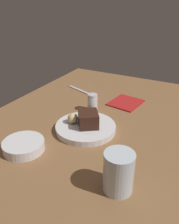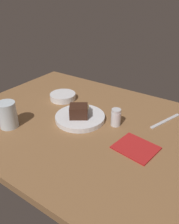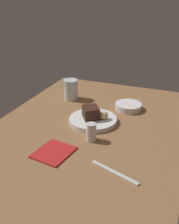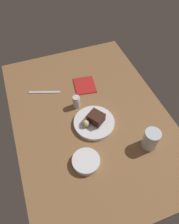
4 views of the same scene
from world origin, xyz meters
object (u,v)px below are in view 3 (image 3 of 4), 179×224
object	(u,v)px
chocolate_cake_slice	(91,112)
folded_napkin	(54,152)
dessert_plate	(92,120)
salt_shaker	(91,132)
butter_knife	(114,172)
side_bowl	(128,106)
water_glass	(71,90)
bread_roll	(104,115)

from	to	relation	value
chocolate_cake_slice	folded_napkin	size ratio (longest dim) A/B	0.54
dessert_plate	salt_shaker	world-z (taller)	salt_shaker
salt_shaker	butter_knife	bearing A→B (deg)	41.78
dessert_plate	side_bowl	distance (cm)	23.23
chocolate_cake_slice	salt_shaker	xyz separation A→B (cm)	(15.03, 6.06, -1.06)
water_glass	folded_napkin	world-z (taller)	water_glass
chocolate_cake_slice	folded_napkin	xyz separation A→B (cm)	(28.88, -3.78, -4.51)
bread_roll	side_bowl	size ratio (longest dim) A/B	0.29
butter_knife	folded_napkin	size ratio (longest dim) A/B	1.31
water_glass	side_bowl	distance (cm)	33.19
bread_roll	salt_shaker	distance (cm)	15.96
bread_roll	butter_knife	distance (cm)	36.29
side_bowl	butter_knife	xyz separation A→B (cm)	(51.84, 8.36, -1.31)
salt_shaker	side_bowl	distance (cm)	35.71
salt_shaker	folded_napkin	xyz separation A→B (cm)	(13.85, -9.84, -3.45)
bread_roll	folded_napkin	distance (cm)	31.59
dessert_plate	water_glass	distance (cm)	30.32
chocolate_cake_slice	side_bowl	bearing A→B (deg)	147.52
bread_roll	water_glass	xyz separation A→B (cm)	(-20.74, -26.16, 1.48)
salt_shaker	butter_knife	world-z (taller)	salt_shaker
dessert_plate	chocolate_cake_slice	distance (cm)	3.80
dessert_plate	folded_napkin	xyz separation A→B (cm)	(29.01, -4.47, -0.78)
side_bowl	salt_shaker	bearing A→B (deg)	-10.77
salt_shaker	water_glass	xyz separation A→B (cm)	(-36.70, -26.24, 1.79)
salt_shaker	side_bowl	world-z (taller)	salt_shaker
side_bowl	dessert_plate	bearing A→B (deg)	-31.22
dessert_plate	chocolate_cake_slice	world-z (taller)	chocolate_cake_slice
side_bowl	folded_napkin	distance (cm)	51.60
water_glass	butter_knife	size ratio (longest dim) A/B	0.58
bread_roll	chocolate_cake_slice	bearing A→B (deg)	-81.17
salt_shaker	folded_napkin	distance (cm)	17.34
dessert_plate	butter_knife	size ratio (longest dim) A/B	1.16
dessert_plate	butter_knife	distance (cm)	37.94
dessert_plate	salt_shaker	size ratio (longest dim) A/B	2.89
water_glass	folded_napkin	distance (cm)	53.40
salt_shaker	water_glass	world-z (taller)	water_glass
chocolate_cake_slice	side_bowl	distance (cm)	23.92
bread_roll	water_glass	world-z (taller)	water_glass
water_glass	folded_napkin	bearing A→B (deg)	17.98
side_bowl	butter_knife	world-z (taller)	side_bowl
side_bowl	folded_napkin	xyz separation A→B (cm)	(48.87, -16.51, -1.26)
dessert_plate	water_glass	world-z (taller)	water_glass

